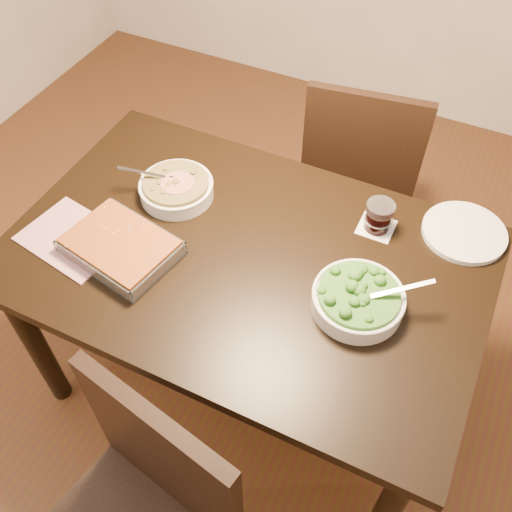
% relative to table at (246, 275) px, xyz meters
% --- Properties ---
extents(ground, '(4.00, 4.00, 0.00)m').
position_rel_table_xyz_m(ground, '(0.00, 0.00, -0.65)').
color(ground, '#4E3516').
rests_on(ground, ground).
extents(table, '(1.40, 0.90, 0.75)m').
position_rel_table_xyz_m(table, '(0.00, 0.00, 0.00)').
color(table, black).
rests_on(table, ground).
extents(magazine_a, '(0.33, 0.27, 0.01)m').
position_rel_table_xyz_m(magazine_a, '(-0.50, -0.17, 0.10)').
color(magazine_a, '#A62F48').
rests_on(magazine_a, table).
extents(coaster, '(0.11, 0.11, 0.00)m').
position_rel_table_xyz_m(coaster, '(0.31, 0.27, 0.10)').
color(coaster, white).
rests_on(coaster, table).
extents(stew_bowl, '(0.25, 0.24, 0.09)m').
position_rel_table_xyz_m(stew_bowl, '(-0.31, 0.13, 0.13)').
color(stew_bowl, white).
rests_on(stew_bowl, table).
extents(broccoli_bowl, '(0.27, 0.25, 0.10)m').
position_rel_table_xyz_m(broccoli_bowl, '(0.36, -0.03, 0.13)').
color(broccoli_bowl, white).
rests_on(broccoli_bowl, table).
extents(baking_dish, '(0.35, 0.29, 0.06)m').
position_rel_table_xyz_m(baking_dish, '(-0.33, -0.15, 0.12)').
color(baking_dish, silver).
rests_on(baking_dish, table).
extents(wine_tumbler, '(0.09, 0.09, 0.10)m').
position_rel_table_xyz_m(wine_tumbler, '(0.31, 0.27, 0.15)').
color(wine_tumbler, black).
rests_on(wine_tumbler, coaster).
extents(dinner_plate, '(0.25, 0.25, 0.02)m').
position_rel_table_xyz_m(dinner_plate, '(0.56, 0.36, 0.10)').
color(dinner_plate, silver).
rests_on(dinner_plate, table).
extents(chair_far, '(0.49, 0.49, 0.93)m').
position_rel_table_xyz_m(chair_far, '(0.12, 0.79, -0.14)').
color(chair_far, black).
rests_on(chair_far, ground).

